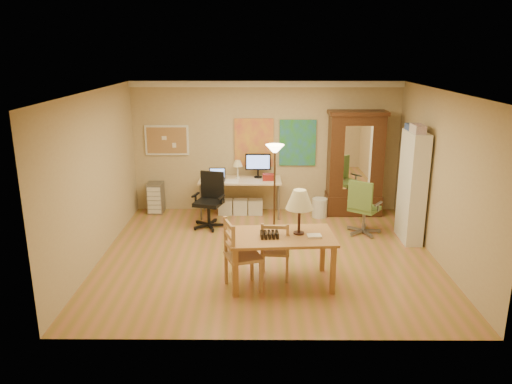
{
  "coord_description": "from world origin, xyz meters",
  "views": [
    {
      "loc": [
        -0.15,
        -7.69,
        3.33
      ],
      "look_at": [
        -0.2,
        0.3,
        1.02
      ],
      "focal_mm": 35.0,
      "sensor_mm": 36.0,
      "label": 1
    }
  ],
  "objects_px": {
    "armoire": "(355,170)",
    "bookshelf": "(412,187)",
    "office_chair_black": "(210,213)",
    "dining_table": "(288,225)",
    "office_chair_green": "(363,219)",
    "computer_desk": "(242,193)"
  },
  "relations": [
    {
      "from": "computer_desk",
      "to": "office_chair_green",
      "type": "bearing_deg",
      "value": -26.17
    },
    {
      "from": "office_chair_black",
      "to": "office_chair_green",
      "type": "relative_size",
      "value": 1.01
    },
    {
      "from": "computer_desk",
      "to": "bookshelf",
      "type": "distance_m",
      "value": 3.39
    },
    {
      "from": "office_chair_black",
      "to": "computer_desk",
      "type": "bearing_deg",
      "value": 51.59
    },
    {
      "from": "office_chair_black",
      "to": "armoire",
      "type": "distance_m",
      "value": 3.1
    },
    {
      "from": "dining_table",
      "to": "office_chair_black",
      "type": "bearing_deg",
      "value": 120.05
    },
    {
      "from": "office_chair_green",
      "to": "office_chair_black",
      "type": "bearing_deg",
      "value": 172.74
    },
    {
      "from": "computer_desk",
      "to": "office_chair_green",
      "type": "xyz_separation_m",
      "value": [
        2.28,
        -1.12,
        -0.18
      ]
    },
    {
      "from": "office_chair_black",
      "to": "armoire",
      "type": "xyz_separation_m",
      "value": [
        2.91,
        0.83,
        0.65
      ]
    },
    {
      "from": "office_chair_black",
      "to": "bookshelf",
      "type": "bearing_deg",
      "value": -10.01
    },
    {
      "from": "dining_table",
      "to": "computer_desk",
      "type": "xyz_separation_m",
      "value": [
        -0.78,
        3.13,
        -0.43
      ]
    },
    {
      "from": "computer_desk",
      "to": "dining_table",
      "type": "bearing_deg",
      "value": -76.07
    },
    {
      "from": "armoire",
      "to": "bookshelf",
      "type": "distance_m",
      "value": 1.65
    },
    {
      "from": "computer_desk",
      "to": "office_chair_green",
      "type": "relative_size",
      "value": 1.59
    },
    {
      "from": "dining_table",
      "to": "bookshelf",
      "type": "xyz_separation_m",
      "value": [
        2.27,
        1.73,
        0.09
      ]
    },
    {
      "from": "office_chair_black",
      "to": "bookshelf",
      "type": "relative_size",
      "value": 0.54
    },
    {
      "from": "bookshelf",
      "to": "computer_desk",
      "type": "bearing_deg",
      "value": 155.37
    },
    {
      "from": "office_chair_green",
      "to": "computer_desk",
      "type": "bearing_deg",
      "value": 153.83
    },
    {
      "from": "office_chair_black",
      "to": "office_chair_green",
      "type": "distance_m",
      "value": 2.9
    },
    {
      "from": "computer_desk",
      "to": "office_chair_black",
      "type": "relative_size",
      "value": 1.57
    },
    {
      "from": "office_chair_black",
      "to": "armoire",
      "type": "bearing_deg",
      "value": 16.0
    },
    {
      "from": "computer_desk",
      "to": "armoire",
      "type": "bearing_deg",
      "value": 2.0
    }
  ]
}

